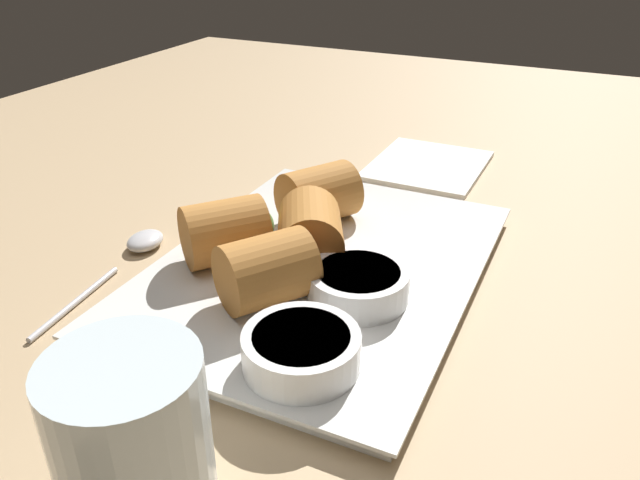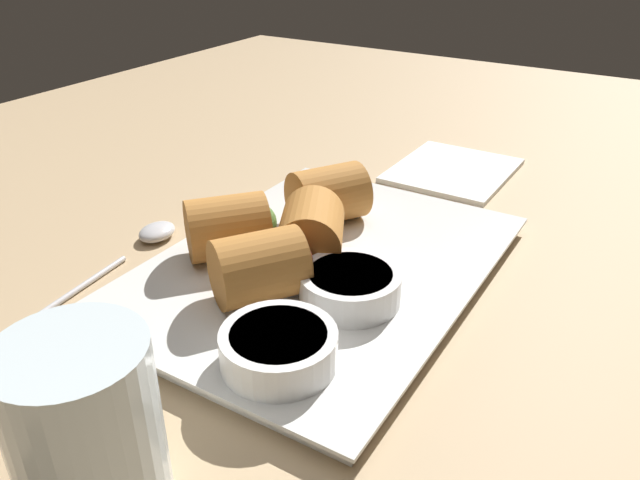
# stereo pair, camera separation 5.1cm
# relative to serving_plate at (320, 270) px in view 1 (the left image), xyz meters

# --- Properties ---
(table_surface) EXTENTS (1.80, 1.40, 0.02)m
(table_surface) POSITION_rel_serving_plate_xyz_m (-0.00, -0.03, -0.02)
(table_surface) COLOR tan
(table_surface) RESTS_ON ground
(serving_plate) EXTENTS (0.35, 0.26, 0.01)m
(serving_plate) POSITION_rel_serving_plate_xyz_m (0.00, 0.00, 0.00)
(serving_plate) COLOR silver
(serving_plate) RESTS_ON table_surface
(roll_front_left) EXTENTS (0.09, 0.08, 0.05)m
(roll_front_left) POSITION_rel_serving_plate_xyz_m (-0.08, -0.03, 0.03)
(roll_front_left) COLOR #B77533
(roll_front_left) RESTS_ON serving_plate
(roll_front_right) EXTENTS (0.09, 0.08, 0.05)m
(roll_front_right) POSITION_rel_serving_plate_xyz_m (0.07, -0.01, 0.03)
(roll_front_right) COLOR #B77533
(roll_front_right) RESTS_ON serving_plate
(roll_back_left) EXTENTS (0.09, 0.08, 0.05)m
(roll_back_left) POSITION_rel_serving_plate_xyz_m (-0.00, -0.01, 0.03)
(roll_back_left) COLOR #B77533
(roll_back_left) RESTS_ON serving_plate
(roll_back_right) EXTENTS (0.09, 0.09, 0.05)m
(roll_back_right) POSITION_rel_serving_plate_xyz_m (0.03, -0.07, 0.03)
(roll_back_right) COLOR #B77533
(roll_back_right) RESTS_ON serving_plate
(dipping_bowl_near) EXTENTS (0.08, 0.08, 0.02)m
(dipping_bowl_near) POSITION_rel_serving_plate_xyz_m (0.04, 0.05, 0.02)
(dipping_bowl_near) COLOR white
(dipping_bowl_near) RESTS_ON serving_plate
(dipping_bowl_far) EXTENTS (0.08, 0.08, 0.02)m
(dipping_bowl_far) POSITION_rel_serving_plate_xyz_m (0.13, 0.05, 0.02)
(dipping_bowl_far) COLOR white
(dipping_bowl_far) RESTS_ON serving_plate
(spoon) EXTENTS (0.18, 0.04, 0.01)m
(spoon) POSITION_rel_serving_plate_xyz_m (0.03, -0.17, -0.00)
(spoon) COLOR silver
(spoon) RESTS_ON table_surface
(napkin) EXTENTS (0.15, 0.13, 0.01)m
(napkin) POSITION_rel_serving_plate_xyz_m (-0.29, 0.01, -0.00)
(napkin) COLOR white
(napkin) RESTS_ON table_surface
(drinking_glass) EXTENTS (0.08, 0.08, 0.11)m
(drinking_glass) POSITION_rel_serving_plate_xyz_m (0.26, 0.02, 0.05)
(drinking_glass) COLOR silver
(drinking_glass) RESTS_ON table_surface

